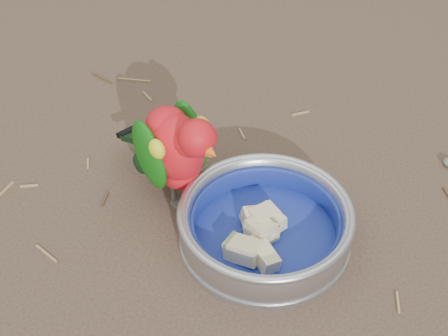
% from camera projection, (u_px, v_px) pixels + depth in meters
% --- Properties ---
extents(ground, '(60.00, 60.00, 0.00)m').
position_uv_depth(ground, '(172.00, 281.00, 0.90)').
color(ground, '#4D392D').
extents(food_bowl, '(0.24, 0.24, 0.02)m').
position_uv_depth(food_bowl, '(265.00, 237.00, 0.95)').
color(food_bowl, '#B2B2BA').
rests_on(food_bowl, ground).
extents(bowl_wall, '(0.24, 0.24, 0.04)m').
position_uv_depth(bowl_wall, '(266.00, 223.00, 0.93)').
color(bowl_wall, '#B2B2BA').
rests_on(bowl_wall, food_bowl).
extents(fruit_wedges, '(0.14, 0.14, 0.03)m').
position_uv_depth(fruit_wedges, '(265.00, 226.00, 0.93)').
color(fruit_wedges, beige).
rests_on(fruit_wedges, food_bowl).
extents(lory_parrot, '(0.22, 0.20, 0.16)m').
position_uv_depth(lory_parrot, '(176.00, 155.00, 0.96)').
color(lory_parrot, red).
rests_on(lory_parrot, ground).
extents(ground_debris, '(0.90, 0.80, 0.01)m').
position_uv_depth(ground_debris, '(189.00, 255.00, 0.93)').
color(ground_debris, '#997B51').
rests_on(ground_debris, ground).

